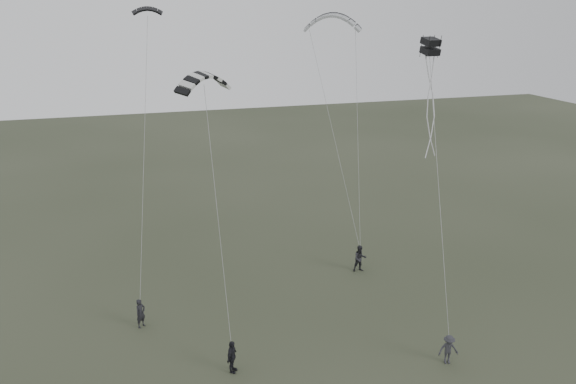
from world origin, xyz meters
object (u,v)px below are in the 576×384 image
object	(u,v)px
flyer_far	(448,350)
kite_box	(430,46)
flyer_center	(232,357)
kite_striped	(203,75)
kite_dark_small	(147,9)
kite_pale_large	(333,15)
flyer_left	(141,313)
flyer_right	(360,259)

from	to	relation	value
flyer_far	kite_box	bearing A→B (deg)	93.19
flyer_center	kite_striped	size ratio (longest dim) A/B	0.55
kite_dark_small	kite_pale_large	size ratio (longest dim) A/B	0.42
flyer_left	kite_pale_large	xyz separation A→B (m)	(14.35, 9.96, 14.97)
kite_dark_small	kite_box	distance (m)	15.90
kite_striped	kite_dark_small	bearing A→B (deg)	66.76
flyer_center	kite_pale_large	world-z (taller)	kite_pale_large
kite_dark_small	kite_striped	size ratio (longest dim) A/B	0.56
flyer_center	flyer_far	distance (m)	10.33
flyer_center	kite_striped	bearing A→B (deg)	35.96
flyer_right	kite_dark_small	bearing A→B (deg)	165.82
kite_striped	flyer_center	bearing A→B (deg)	-122.45
flyer_right	flyer_center	distance (m)	12.84
flyer_right	kite_box	bearing A→B (deg)	-77.93
kite_box	flyer_center	bearing A→B (deg)	-171.84
kite_pale_large	kite_striped	world-z (taller)	kite_pale_large
flyer_center	kite_box	size ratio (longest dim) A/B	2.16
kite_dark_small	kite_striped	distance (m)	9.01
flyer_left	kite_striped	bearing A→B (deg)	-64.21
kite_box	flyer_right	bearing A→B (deg)	92.24
flyer_right	flyer_center	size ratio (longest dim) A/B	1.09
flyer_left	kite_striped	xyz separation A→B (m)	(3.71, -1.63, 12.61)
kite_pale_large	kite_dark_small	bearing A→B (deg)	-137.66
flyer_left	flyer_far	size ratio (longest dim) A/B	1.07
flyer_left	kite_striped	distance (m)	13.24
flyer_right	kite_pale_large	xyz separation A→B (m)	(0.45, 7.17, 14.89)
kite_pale_large	kite_box	world-z (taller)	kite_pale_large
flyer_right	kite_striped	size ratio (longest dim) A/B	0.60
flyer_far	flyer_right	bearing A→B (deg)	101.46
flyer_far	kite_box	xyz separation A→B (m)	(0.69, 4.98, 13.77)
flyer_far	kite_dark_small	xyz separation A→B (m)	(-12.07, 14.30, 15.48)
kite_dark_small	flyer_far	bearing A→B (deg)	-46.68
flyer_right	kite_dark_small	world-z (taller)	kite_dark_small
kite_striped	kite_box	bearing A→B (deg)	-40.44
flyer_right	kite_dark_small	size ratio (longest dim) A/B	1.07
kite_box	kite_striped	bearing A→B (deg)	169.20
flyer_left	flyer_far	bearing A→B (deg)	-68.95
flyer_far	kite_pale_large	bearing A→B (deg)	99.84
kite_pale_large	kite_box	xyz separation A→B (m)	(0.31, -12.54, -1.26)
flyer_right	kite_striped	distance (m)	16.74
flyer_center	kite_pale_large	bearing A→B (deg)	-1.51
flyer_right	kite_pale_large	world-z (taller)	kite_pale_large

